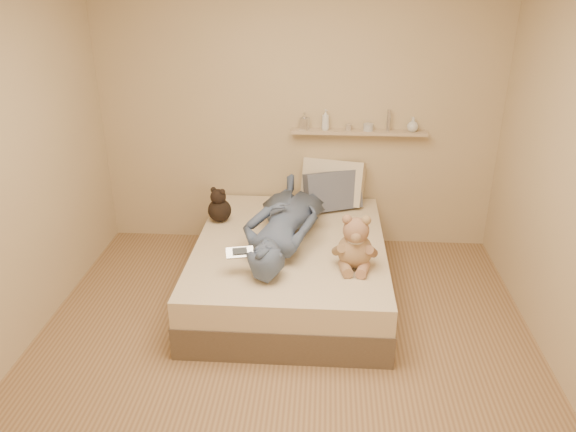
# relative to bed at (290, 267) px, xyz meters

# --- Properties ---
(room) EXTENTS (3.80, 3.80, 3.80)m
(room) POSITION_rel_bed_xyz_m (0.00, -0.93, 1.08)
(room) COLOR #92724B
(room) RESTS_ON ground
(bed) EXTENTS (1.50, 1.90, 0.45)m
(bed) POSITION_rel_bed_xyz_m (0.00, 0.00, 0.00)
(bed) COLOR brown
(bed) RESTS_ON floor
(game_console) EXTENTS (0.21, 0.12, 0.07)m
(game_console) POSITION_rel_bed_xyz_m (-0.32, -0.53, 0.40)
(game_console) COLOR silver
(game_console) RESTS_ON bed
(teddy_bear) EXTENTS (0.35, 0.33, 0.42)m
(teddy_bear) POSITION_rel_bed_xyz_m (0.49, -0.38, 0.40)
(teddy_bear) COLOR #A27659
(teddy_bear) RESTS_ON bed
(dark_plush) EXTENTS (0.20, 0.20, 0.31)m
(dark_plush) POSITION_rel_bed_xyz_m (-0.63, 0.35, 0.36)
(dark_plush) COLOR black
(dark_plush) RESTS_ON bed
(pillow_cream) EXTENTS (0.60, 0.40, 0.43)m
(pillow_cream) POSITION_rel_bed_xyz_m (0.34, 0.83, 0.43)
(pillow_cream) COLOR beige
(pillow_cream) RESTS_ON bed
(pillow_grey) EXTENTS (0.55, 0.40, 0.37)m
(pillow_grey) POSITION_rel_bed_xyz_m (0.33, 0.69, 0.40)
(pillow_grey) COLOR #575A6A
(pillow_grey) RESTS_ON bed
(person) EXTENTS (0.78, 1.56, 0.36)m
(person) POSITION_rel_bed_xyz_m (-0.04, 0.03, 0.41)
(person) COLOR #3F4763
(person) RESTS_ON bed
(wall_shelf) EXTENTS (1.20, 0.12, 0.03)m
(wall_shelf) POSITION_rel_bed_xyz_m (0.55, 0.91, 0.88)
(wall_shelf) COLOR tan
(wall_shelf) RESTS_ON wall_back
(shelf_bottles) EXTENTS (1.06, 0.13, 0.19)m
(shelf_bottles) POSITION_rel_bed_xyz_m (0.56, 0.91, 0.96)
(shelf_bottles) COLOR silver
(shelf_bottles) RESTS_ON wall_shelf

